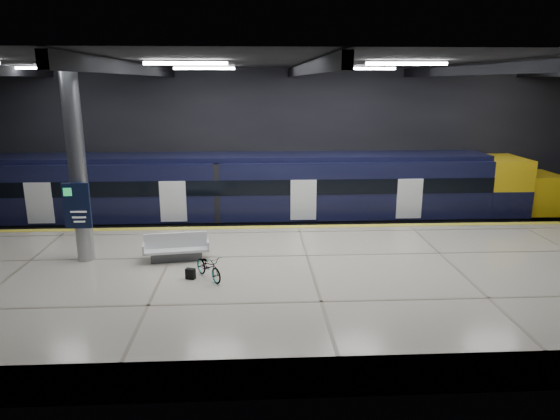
{
  "coord_description": "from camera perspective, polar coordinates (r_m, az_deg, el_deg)",
  "views": [
    {
      "loc": [
        -1.9,
        -18.35,
        7.33
      ],
      "look_at": [
        -0.87,
        1.5,
        2.2
      ],
      "focal_mm": 32.0,
      "sensor_mm": 36.0,
      "label": 1
    }
  ],
  "objects": [
    {
      "name": "safety_strip",
      "position": [
        22.08,
        2.09,
        -1.91
      ],
      "size": [
        30.0,
        0.4,
        0.01
      ],
      "primitive_type": "cube",
      "color": "yellow",
      "rests_on": "platform"
    },
    {
      "name": "room_shell",
      "position": [
        18.52,
        2.97,
        9.47
      ],
      "size": [
        30.1,
        16.1,
        8.05
      ],
      "color": "black",
      "rests_on": "ground"
    },
    {
      "name": "ground",
      "position": [
        19.85,
        2.76,
        -7.22
      ],
      "size": [
        30.0,
        30.0,
        0.0
      ],
      "primitive_type": "plane",
      "color": "black",
      "rests_on": "ground"
    },
    {
      "name": "bench",
      "position": [
        18.32,
        -11.75,
        -4.53
      ],
      "size": [
        2.41,
        1.25,
        1.02
      ],
      "rotation": [
        0.0,
        0.0,
        0.14
      ],
      "color": "#595B60",
      "rests_on": "platform"
    },
    {
      "name": "bicycle",
      "position": [
        16.43,
        -8.15,
        -6.42
      ],
      "size": [
        1.31,
        1.6,
        0.82
      ],
      "primitive_type": "imported",
      "rotation": [
        0.0,
        0.0,
        0.58
      ],
      "color": "#99999E",
      "rests_on": "platform"
    },
    {
      "name": "rails",
      "position": [
        24.99,
        1.52,
        -2.39
      ],
      "size": [
        30.0,
        1.52,
        0.16
      ],
      "color": "gray",
      "rests_on": "ground"
    },
    {
      "name": "info_column",
      "position": [
        18.58,
        -22.16,
        4.53
      ],
      "size": [
        0.9,
        0.78,
        6.9
      ],
      "color": "#9EA0A5",
      "rests_on": "platform"
    },
    {
      "name": "platform",
      "position": [
        17.34,
        3.6,
        -8.57
      ],
      "size": [
        30.0,
        11.0,
        1.1
      ],
      "primitive_type": "cube",
      "color": "beige",
      "rests_on": "ground"
    },
    {
      "name": "train",
      "position": [
        24.44,
        -0.44,
        2.02
      ],
      "size": [
        29.4,
        2.84,
        3.79
      ],
      "color": "black",
      "rests_on": "ground"
    },
    {
      "name": "pannier_bag",
      "position": [
        16.58,
        -10.2,
        -7.18
      ],
      "size": [
        0.34,
        0.27,
        0.35
      ],
      "primitive_type": "cube",
      "rotation": [
        0.0,
        0.0,
        -0.32
      ],
      "color": "black",
      "rests_on": "platform"
    }
  ]
}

